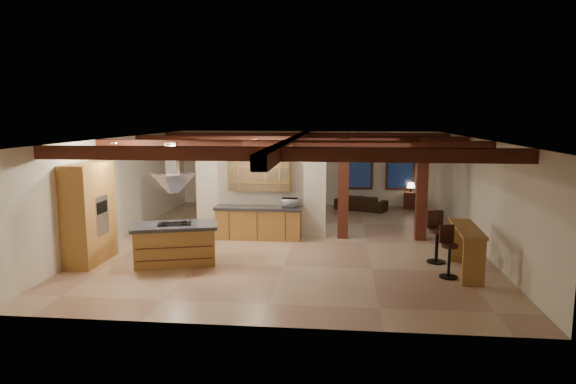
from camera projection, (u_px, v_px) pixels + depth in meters
name	position (u px, v px, depth m)	size (l,w,h in m)	color
ground	(293.00, 241.00, 14.55)	(12.00, 12.00, 0.00)	tan
room_walls	(293.00, 178.00, 14.28)	(12.00, 12.00, 12.00)	beige
ceiling_beams	(293.00, 143.00, 14.14)	(10.00, 12.00, 0.28)	#3C1B0F
timber_posts	(383.00, 178.00, 14.52)	(2.50, 0.30, 2.90)	#3C1B0F
partition_wall	(261.00, 199.00, 14.98)	(3.80, 0.18, 2.20)	beige
pantry_cabinet	(89.00, 213.00, 12.29)	(0.67, 1.60, 2.40)	#AC7737
back_counter	(259.00, 223.00, 14.69)	(2.50, 0.66, 0.94)	#AC7737
upper_display_cabinet	(259.00, 174.00, 14.68)	(1.80, 0.36, 0.95)	#AC7737
range_hood	(173.00, 190.00, 12.03)	(1.10, 1.10, 1.40)	silver
back_windows	(379.00, 168.00, 19.87)	(2.70, 0.07, 1.70)	#3C1B0F
framed_art	(269.00, 162.00, 20.28)	(0.65, 0.05, 0.85)	#3C1B0F
recessed_cans	(182.00, 142.00, 12.48)	(3.16, 2.46, 0.03)	silver
kitchen_island	(175.00, 244.00, 12.22)	(2.19, 1.56, 0.98)	#AC7737
dining_table	(282.00, 213.00, 16.94)	(1.89, 1.05, 0.66)	#421910
sofa	(361.00, 203.00, 19.21)	(1.90, 0.74, 0.55)	black
microwave	(290.00, 203.00, 14.51)	(0.46, 0.31, 0.26)	silver
bar_counter	(466.00, 242.00, 11.48)	(0.61, 2.03, 1.05)	#AC7737
side_table	(410.00, 200.00, 19.54)	(0.50, 0.50, 0.62)	#3C1B0F
table_lamp	(411.00, 185.00, 19.46)	(0.31, 0.31, 0.36)	black
bar_stool_a	(449.00, 251.00, 11.19)	(0.42, 0.43, 1.14)	black
bar_stool_b	(437.00, 237.00, 12.34)	(0.43, 0.44, 1.23)	black
bar_stool_c	(436.00, 237.00, 12.33)	(0.44, 0.46, 1.24)	black
dining_chairs	(282.00, 205.00, 16.89)	(2.35, 2.35, 1.19)	#3C1B0F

